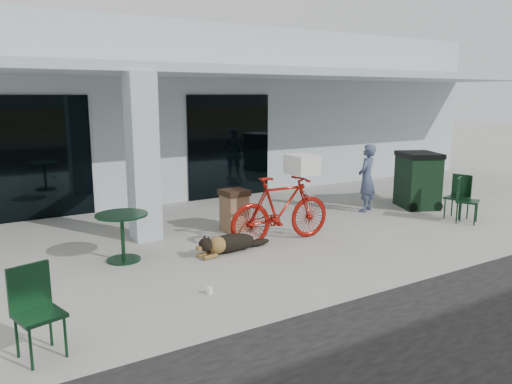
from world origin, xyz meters
TOP-DOWN VIEW (x-y plane):
  - ground at (0.00, 0.00)m, footprint 80.00×80.00m
  - building at (0.00, 8.50)m, footprint 22.00×7.00m
  - storefront_glass_left at (-3.20, 4.98)m, footprint 2.80×0.06m
  - storefront_glass_right at (1.80, 4.98)m, footprint 2.40×0.06m
  - column at (-1.50, 2.30)m, footprint 0.50×0.50m
  - overhang at (0.00, 3.60)m, footprint 22.00×2.80m
  - bicycle at (0.56, 0.75)m, footprint 2.11×0.69m
  - laundry_basket at (1.01, 0.73)m, footprint 0.47×0.62m
  - dog at (-0.55, 0.70)m, footprint 1.16×0.56m
  - cup_near_dog at (-1.68, -0.78)m, footprint 0.09×0.09m
  - cafe_table_near at (-2.26, 1.24)m, footprint 1.07×1.07m
  - cafe_chair_near at (-3.93, -1.38)m, footprint 0.54×0.58m
  - cafe_table_far at (5.55, 2.00)m, footprint 1.12×1.12m
  - cafe_chair_far_a at (4.76, -0.18)m, footprint 0.61×0.63m
  - cafe_chair_far_b at (4.86, 0.16)m, footprint 0.56×0.53m
  - person at (3.68, 1.76)m, footprint 0.68×0.59m
  - cup_on_table at (5.65, 2.15)m, footprint 0.12×0.12m
  - trash_receptacle at (0.20, 1.87)m, footprint 0.52×0.52m
  - wheeled_bin at (5.04, 1.42)m, footprint 1.18×1.30m

SIDE VIEW (x-z plane):
  - ground at x=0.00m, z-range 0.00..0.00m
  - cup_near_dog at x=-1.68m, z-range 0.00..0.10m
  - dog at x=-0.55m, z-range 0.00..0.37m
  - cafe_table_near at x=-2.26m, z-range 0.00..0.80m
  - cafe_table_far at x=5.55m, z-range 0.00..0.81m
  - trash_receptacle at x=0.20m, z-range 0.00..0.85m
  - cafe_chair_far_a at x=4.76m, z-range 0.00..0.97m
  - cafe_chair_far_b at x=4.86m, z-range 0.00..0.97m
  - cafe_chair_near at x=-3.93m, z-range 0.00..0.97m
  - bicycle at x=0.56m, z-range 0.00..1.25m
  - wheeled_bin at x=5.04m, z-range 0.00..1.34m
  - person at x=3.68m, z-range 0.00..1.58m
  - cup_on_table at x=5.65m, z-range 0.81..0.94m
  - storefront_glass_left at x=-3.20m, z-range 0.00..2.70m
  - storefront_glass_right at x=1.80m, z-range 0.00..2.70m
  - laundry_basket at x=1.01m, z-range 1.25..1.61m
  - column at x=-1.50m, z-range 0.00..3.12m
  - building at x=0.00m, z-range 0.00..4.50m
  - overhang at x=0.00m, z-range 3.12..3.30m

